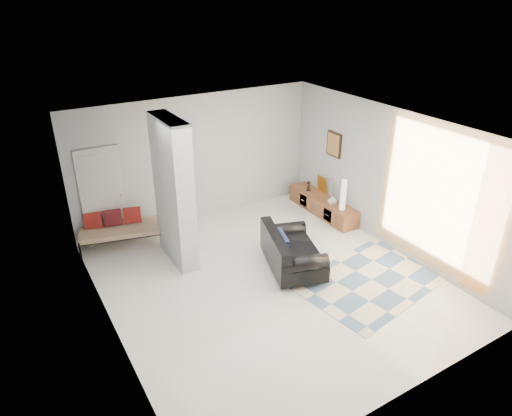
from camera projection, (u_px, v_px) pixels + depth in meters
floor at (271, 282)px, 8.22m from camera, size 6.00×6.00×0.00m
ceiling at (273, 131)px, 6.99m from camera, size 6.00×6.00×0.00m
wall_back at (197, 159)px, 9.91m from camera, size 6.00×0.00×6.00m
wall_front at (411, 312)px, 5.29m from camera, size 6.00×0.00×6.00m
wall_left at (105, 258)px, 6.33m from camera, size 0.00×6.00×6.00m
wall_right at (391, 180)px, 8.87m from camera, size 0.00×6.00×6.00m
partition_column at (174, 193)px, 8.33m from camera, size 0.35×1.20×2.80m
hallway_door at (103, 197)px, 9.08m from camera, size 0.85×0.06×2.04m
curtain at (437, 200)px, 7.93m from camera, size 0.00×2.55×2.55m
wall_art at (334, 144)px, 10.06m from camera, size 0.04×0.45×0.55m
media_console at (323, 205)px, 10.60m from camera, size 0.45×2.03×0.80m
loveseat at (290, 252)px, 8.46m from camera, size 1.30×1.71×0.76m
daybed at (120, 228)px, 9.18m from camera, size 1.77×1.07×0.77m
area_rug at (372, 280)px, 8.26m from camera, size 2.90×2.17×0.01m
cylinder_lamp at (343, 195)px, 9.83m from camera, size 0.13×0.13×0.69m
bronze_figurine at (309, 186)px, 10.82m from camera, size 0.13×0.13×0.24m
vase at (332, 200)px, 10.15m from camera, size 0.21×0.21×0.21m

